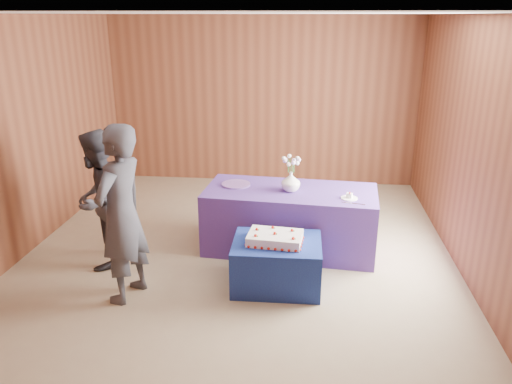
# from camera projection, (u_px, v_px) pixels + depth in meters

# --- Properties ---
(ground) EXTENTS (6.00, 6.00, 0.00)m
(ground) POSITION_uv_depth(u_px,v_px,m) (236.00, 260.00, 5.78)
(ground) COLOR gray
(ground) RESTS_ON ground
(room_shell) EXTENTS (5.04, 6.04, 2.72)m
(room_shell) POSITION_uv_depth(u_px,v_px,m) (234.00, 105.00, 5.17)
(room_shell) COLOR brown
(room_shell) RESTS_ON ground
(cake_table) EXTENTS (0.91, 0.72, 0.50)m
(cake_table) POSITION_uv_depth(u_px,v_px,m) (277.00, 264.00, 5.17)
(cake_table) COLOR navy
(cake_table) RESTS_ON ground
(serving_table) EXTENTS (2.06, 1.05, 0.75)m
(serving_table) POSITION_uv_depth(u_px,v_px,m) (290.00, 219.00, 5.97)
(serving_table) COLOR #4C3085
(serving_table) RESTS_ON ground
(sheet_cake) EXTENTS (0.60, 0.44, 0.13)m
(sheet_cake) POSITION_uv_depth(u_px,v_px,m) (275.00, 238.00, 5.06)
(sheet_cake) COLOR white
(sheet_cake) RESTS_ON cake_table
(vase) EXTENTS (0.24, 0.24, 0.23)m
(vase) POSITION_uv_depth(u_px,v_px,m) (291.00, 182.00, 5.77)
(vase) COLOR white
(vase) RESTS_ON serving_table
(flower_spray) EXTENTS (0.22, 0.21, 0.17)m
(flower_spray) POSITION_uv_depth(u_px,v_px,m) (291.00, 160.00, 5.68)
(flower_spray) COLOR #255B24
(flower_spray) RESTS_ON vase
(platter) EXTENTS (0.42, 0.42, 0.02)m
(platter) POSITION_uv_depth(u_px,v_px,m) (236.00, 184.00, 6.00)
(platter) COLOR #744E9D
(platter) RESTS_ON serving_table
(plate) EXTENTS (0.19, 0.19, 0.01)m
(plate) POSITION_uv_depth(u_px,v_px,m) (349.00, 198.00, 5.56)
(plate) COLOR white
(plate) RESTS_ON serving_table
(cake_slice) EXTENTS (0.07, 0.07, 0.07)m
(cake_slice) POSITION_uv_depth(u_px,v_px,m) (349.00, 195.00, 5.55)
(cake_slice) COLOR white
(cake_slice) RESTS_ON plate
(knife) EXTENTS (0.26, 0.08, 0.00)m
(knife) POSITION_uv_depth(u_px,v_px,m) (353.00, 203.00, 5.42)
(knife) COLOR #BDBCC1
(knife) RESTS_ON serving_table
(guest_left) EXTENTS (0.58, 0.74, 1.77)m
(guest_left) POSITION_uv_depth(u_px,v_px,m) (121.00, 215.00, 4.76)
(guest_left) COLOR #383942
(guest_left) RESTS_ON ground
(guest_right) EXTENTS (0.59, 0.75, 1.55)m
(guest_right) POSITION_uv_depth(u_px,v_px,m) (99.00, 200.00, 5.45)
(guest_right) COLOR #373842
(guest_right) RESTS_ON ground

